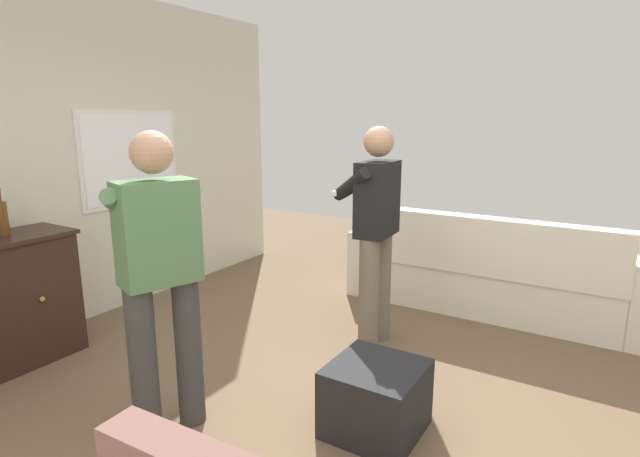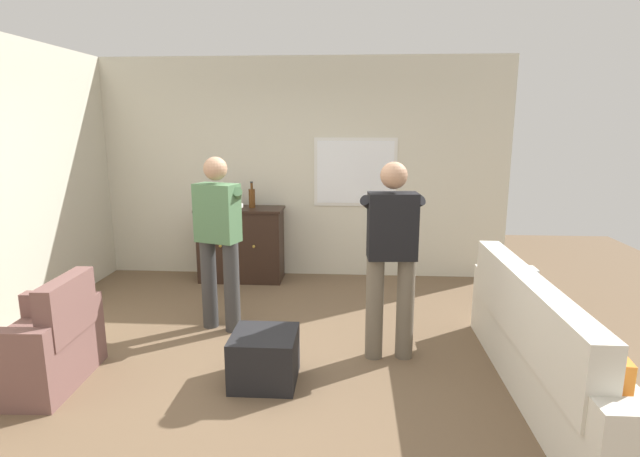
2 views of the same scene
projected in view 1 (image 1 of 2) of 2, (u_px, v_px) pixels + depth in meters
ground at (339, 413)px, 3.01m from camera, size 10.40×10.40×0.00m
wall_back_with_window at (59, 160)px, 4.08m from camera, size 5.20×0.15×2.80m
couch at (485, 277)px, 4.46m from camera, size 0.57×2.56×0.92m
bottle_liquor_amber at (2, 217)px, 3.45m from camera, size 0.08×0.08×0.33m
ottoman at (376, 398)px, 2.80m from camera, size 0.50×0.50×0.40m
person_standing_left at (160, 272)px, 2.66m from camera, size 0.53×0.52×1.68m
person_standing_right at (375, 227)px, 3.72m from camera, size 0.56×0.49×1.68m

